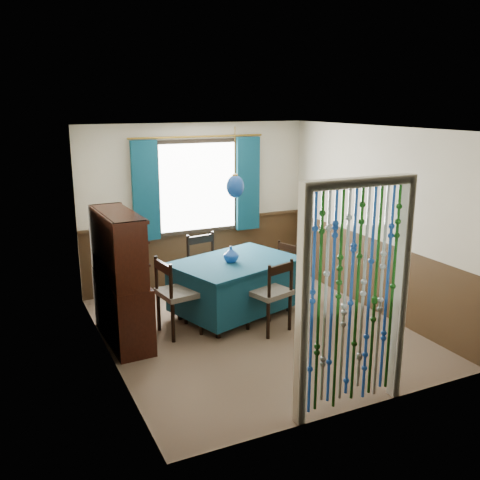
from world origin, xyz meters
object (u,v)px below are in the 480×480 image
chair_near (271,293)px  dining_table (235,284)px  vase_table (231,255)px  vase_sideboard (119,263)px  chair_right (281,270)px  chair_far (207,267)px  sideboard (121,297)px  chair_left (177,294)px  bowl_shelf (129,257)px  pendant_lamp (235,186)px

chair_near → dining_table: bearing=89.5°
vase_table → dining_table: bearing=24.9°
vase_sideboard → dining_table: bearing=-6.1°
dining_table → vase_sideboard: vase_sideboard is taller
chair_right → vase_sideboard: bearing=72.4°
chair_far → chair_right: 1.08m
sideboard → chair_left: bearing=-9.6°
chair_left → vase_table: bearing=95.1°
chair_far → bowl_shelf: bowl_shelf is taller
dining_table → chair_left: 0.93m
vase_table → chair_near: bearing=-66.7°
dining_table → vase_table: size_ratio=9.67×
dining_table → vase_table: (-0.08, -0.04, 0.42)m
chair_left → vase_sideboard: 0.80m
chair_left → pendant_lamp: pendant_lamp is taller
dining_table → chair_left: (-0.90, -0.23, 0.07)m
pendant_lamp → vase_sideboard: bearing=173.9°
chair_near → pendant_lamp: (-0.19, 0.65, 1.26)m
chair_right → vase_sideboard: vase_sideboard is taller
chair_left → chair_right: bearing=98.0°
pendant_lamp → bowl_shelf: size_ratio=4.28×
chair_far → chair_right: size_ratio=1.18×
dining_table → chair_left: size_ratio=1.89×
chair_left → chair_near: bearing=60.7°
vase_table → sideboard: bearing=-175.9°
chair_left → sideboard: size_ratio=0.62×
chair_far → chair_right: (1.02, -0.35, -0.08)m
vase_sideboard → chair_right: bearing=2.8°
chair_left → vase_sideboard: bearing=-130.6°
bowl_shelf → chair_right: bearing=15.7°
chair_left → sideboard: bearing=-105.2°
dining_table → vase_sideboard: bearing=156.4°
chair_left → bowl_shelf: size_ratio=4.69×
chair_left → bowl_shelf: (-0.60, -0.16, 0.59)m
chair_left → pendant_lamp: bearing=96.2°
chair_near → vase_sideboard: 1.91m
pendant_lamp → vase_table: bearing=-155.1°
bowl_shelf → chair_left: bearing=15.1°
chair_left → vase_sideboard: (-0.60, 0.39, 0.37)m
chair_right → pendant_lamp: (-0.86, -0.27, 1.31)m
chair_far → vase_sideboard: vase_sideboard is taller
chair_far → sideboard: size_ratio=0.62×
vase_table → vase_sideboard: 1.43m
bowl_shelf → pendant_lamp: bearing=14.5°
dining_table → bowl_shelf: bearing=177.0°
bowl_shelf → vase_sideboard: (0.00, 0.55, -0.22)m
vase_table → bowl_shelf: bearing=-166.1°
dining_table → chair_far: (-0.16, 0.63, 0.07)m
dining_table → chair_far: bearing=86.5°
chair_near → chair_right: size_ratio=1.13×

